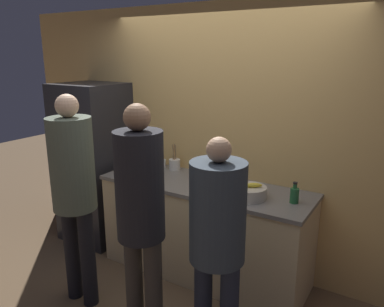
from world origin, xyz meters
TOP-DOWN VIEW (x-y plane):
  - ground_plane at (0.00, 0.00)m, footprint 14.00×14.00m
  - wall_back at (0.00, 0.74)m, footprint 5.20×0.06m
  - counter at (0.00, 0.39)m, footprint 2.05×0.72m
  - refrigerator at (-1.47, 0.39)m, footprint 0.71×0.67m
  - person_left at (-0.70, -0.57)m, footprint 0.36×0.36m
  - person_center at (0.09, -0.66)m, footprint 0.34×0.34m
  - person_right at (0.61, -0.51)m, footprint 0.38×0.38m
  - fruit_bowl at (0.50, 0.28)m, footprint 0.30×0.30m
  - utensil_crock at (-0.50, 0.61)m, footprint 0.12×0.12m
  - bottle_green at (0.86, 0.37)m, footprint 0.07×0.07m
  - bottle_amber at (0.25, 0.27)m, footprint 0.05×0.05m
  - cup_white at (-0.66, 0.61)m, footprint 0.07×0.07m
  - cup_blue at (-0.77, 0.39)m, footprint 0.08×0.08m

SIDE VIEW (x-z plane):
  - ground_plane at x=0.00m, z-range 0.00..0.00m
  - counter at x=0.00m, z-range 0.00..0.94m
  - refrigerator at x=-1.47m, z-range 0.00..1.81m
  - cup_blue at x=-0.77m, z-range 0.93..1.01m
  - cup_white at x=-0.66m, z-range 0.93..1.02m
  - fruit_bowl at x=0.50m, z-range 0.92..1.06m
  - person_right at x=0.61m, z-range 0.17..1.80m
  - utensil_crock at x=-0.50m, z-range 0.86..1.13m
  - bottle_green at x=0.86m, z-range 0.91..1.09m
  - bottle_amber at x=0.25m, z-range 0.91..1.16m
  - person_center at x=0.09m, z-range 0.17..1.99m
  - person_left at x=-0.70m, z-range 0.19..2.01m
  - wall_back at x=0.00m, z-range 0.00..2.60m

